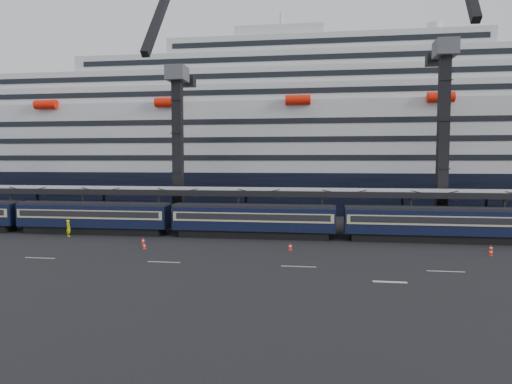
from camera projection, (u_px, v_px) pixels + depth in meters
ground at (322, 257)px, 42.62m from camera, size 260.00×260.00×0.00m
lane_markings at (426, 274)px, 36.30m from camera, size 111.00×4.27×0.02m
train at (282, 219)px, 53.01m from camera, size 133.05×3.00×4.05m
canopy at (322, 191)px, 56.08m from camera, size 130.00×6.25×5.53m
cruise_ship at (317, 143)px, 87.33m from camera, size 214.09×28.84×34.00m
crane_dark_near at (177, 140)px, 62.99m from camera, size 4.50×17.75×35.08m
crane_dark_mid at (444, 126)px, 56.93m from camera, size 4.50×18.24×39.64m
worker at (68, 228)px, 54.20m from camera, size 0.88×0.81×2.02m
traffic_cone_b at (144, 246)px, 46.56m from camera, size 0.35×0.35×0.70m
traffic_cone_c at (143, 241)px, 49.43m from camera, size 0.38×0.38×0.75m
traffic_cone_d at (290, 246)px, 45.95m from camera, size 0.41×0.41×0.81m
traffic_cone_e at (491, 248)px, 45.21m from camera, size 0.39×0.39×0.78m
traffic_cone_f at (491, 252)px, 43.37m from camera, size 0.34×0.34×0.68m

